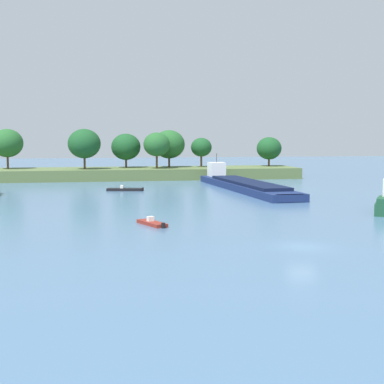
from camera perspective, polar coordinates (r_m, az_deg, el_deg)
ground_plane at (r=49.50m, az=10.85°, el=-5.33°), size 400.00×400.00×0.00m
treeline_island at (r=124.72m, az=-9.49°, el=2.82°), size 90.74×13.62×10.73m
fishing_skiff at (r=98.10m, az=-6.70°, el=0.26°), size 6.32×2.81×0.93m
small_motorboat at (r=60.28m, az=-3.97°, el=-3.09°), size 2.91×4.88×0.87m
cargo_barge at (r=100.10m, az=5.10°, el=0.76°), size 7.83×39.93×5.76m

